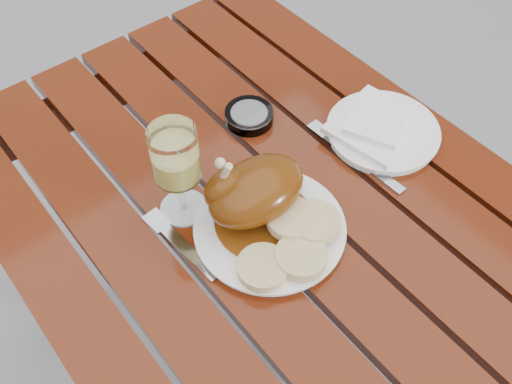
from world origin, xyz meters
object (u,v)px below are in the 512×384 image
table (276,319)px  ashtray (249,116)px  dinner_plate (270,229)px  side_plate (383,132)px  wine_glass (178,174)px

table → ashtray: bearing=64.6°
table → ashtray: (0.10, 0.22, 0.39)m
dinner_plate → side_plate: side_plate is taller
table → side_plate: size_ratio=5.68×
dinner_plate → ashtray: bearing=58.7°
wine_glass → side_plate: wine_glass is taller
dinner_plate → ashtray: ashtray is taller
dinner_plate → side_plate: size_ratio=1.18×
dinner_plate → wine_glass: 0.17m
table → dinner_plate: dinner_plate is taller
dinner_plate → side_plate: (0.30, 0.03, 0.00)m
dinner_plate → side_plate: 0.31m
table → wine_glass: (-0.11, 0.12, 0.47)m
table → side_plate: side_plate is taller
wine_glass → side_plate: 0.41m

